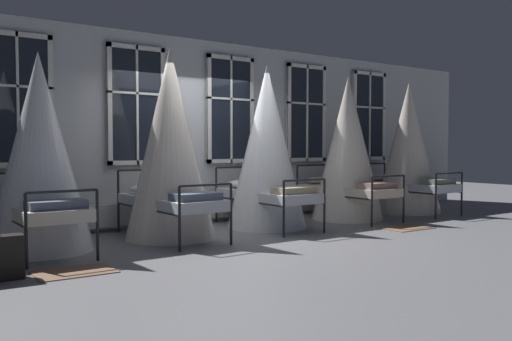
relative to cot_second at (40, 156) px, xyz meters
name	(u,v)px	position (x,y,z in m)	size (l,w,h in m)	color
ground	(226,234)	(2.64, -0.19, -1.20)	(27.27, 27.27, 0.00)	slate
back_wall_with_windows	(183,131)	(2.64, 1.16, 0.37)	(14.63, 0.10, 3.14)	silver
window_bank	(187,158)	(2.64, 1.04, -0.07)	(9.83, 0.10, 2.84)	black
cot_second	(40,156)	(0.00, 0.00, 0.00)	(1.30, 1.97, 2.50)	black
cot_third	(170,147)	(1.78, -0.06, 0.11)	(1.30, 1.98, 2.73)	black
cot_fourth	(267,149)	(3.53, -0.01, 0.07)	(1.30, 1.98, 2.64)	black
cot_fifth	(348,151)	(5.34, -0.03, 0.04)	(1.30, 1.98, 2.58)	black
cot_sixth	(408,150)	(7.07, 0.00, 0.05)	(1.30, 1.98, 2.60)	black
rug_second	(74,272)	(-0.02, -1.40, -1.20)	(0.80, 0.56, 0.01)	brown
rug_fifth	(406,228)	(5.30, -1.40, -1.20)	(0.80, 0.56, 0.01)	brown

